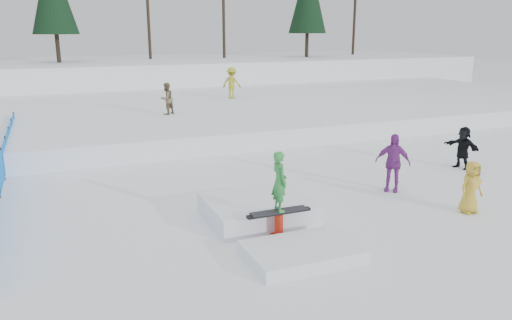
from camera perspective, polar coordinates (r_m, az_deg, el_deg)
name	(u,v)px	position (r m, az deg, el deg)	size (l,w,h in m)	color
ground	(268,222)	(12.92, 1.35, -7.05)	(120.00, 120.00, 0.00)	white
snow_berm	(115,76)	(41.41, -15.87, 9.27)	(60.00, 14.00, 2.40)	white
snow_midrise	(149,112)	(27.75, -12.16, 5.34)	(50.00, 18.00, 0.80)	white
safety_fence	(3,164)	(18.14, -26.97, -0.41)	(0.05, 16.00, 1.10)	blue
walker_olive	(167,99)	(24.36, -10.18, 6.91)	(0.74, 0.57, 1.51)	brown
walker_ygreen	(232,83)	(29.64, -2.77, 8.79)	(1.17, 0.67, 1.81)	#A1A623
spectator_purple	(393,163)	(15.59, 15.35, -0.29)	(1.04, 0.43, 1.78)	#832F8D
spectator_yellow	(471,187)	(14.48, 23.36, -2.87)	(0.70, 0.45, 1.43)	gold
spectator_dark	(463,148)	(18.98, 22.57, 1.32)	(1.39, 0.44, 1.50)	black
jib_rail_feature	(269,218)	(12.35, 1.48, -6.59)	(2.60, 4.40, 2.11)	white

